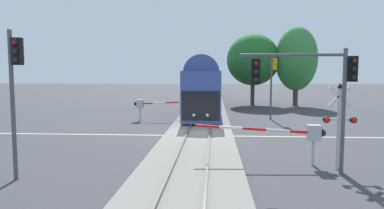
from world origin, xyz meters
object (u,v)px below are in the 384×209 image
(elm_centre_background, at_px, (253,60))
(traffic_signal_near_right, at_px, (314,80))
(oak_far_right, at_px, (296,59))
(commuter_train, at_px, (207,83))
(crossing_signal_mast, at_px, (339,117))
(traffic_signal_near_left, at_px, (15,80))
(crossing_gate_near, at_px, (299,133))
(traffic_signal_far_side, at_px, (273,76))
(crossing_gate_far, at_px, (148,104))

(elm_centre_background, bearing_deg, traffic_signal_near_right, -91.86)
(oak_far_right, bearing_deg, commuter_train, 174.17)
(crossing_signal_mast, height_order, traffic_signal_near_left, traffic_signal_near_left)
(crossing_gate_near, bearing_deg, traffic_signal_near_left, -165.35)
(crossing_gate_near, distance_m, traffic_signal_far_side, 15.67)
(crossing_gate_near, distance_m, crossing_signal_mast, 1.81)
(commuter_train, bearing_deg, traffic_signal_near_right, -81.01)
(commuter_train, xyz_separation_m, traffic_signal_near_right, (4.88, -30.87, 1.00))
(traffic_signal_far_side, xyz_separation_m, elm_centre_background, (-0.21, 14.05, 1.97))
(crossing_signal_mast, height_order, crossing_gate_far, crossing_signal_mast)
(traffic_signal_near_left, xyz_separation_m, oak_far_right, (17.46, 31.21, 2.02))
(crossing_signal_mast, xyz_separation_m, crossing_gate_far, (-10.83, 14.57, -0.82))
(commuter_train, xyz_separation_m, traffic_signal_near_left, (-6.44, -32.34, 1.01))
(crossing_gate_near, relative_size, crossing_gate_far, 0.93)
(crossing_signal_mast, height_order, traffic_signal_near_right, traffic_signal_near_right)
(crossing_gate_near, height_order, oak_far_right, oak_far_right)
(traffic_signal_far_side, bearing_deg, crossing_signal_mast, -89.63)
(crossing_gate_near, relative_size, traffic_signal_near_left, 1.02)
(commuter_train, distance_m, traffic_signal_near_right, 31.27)
(crossing_gate_near, height_order, traffic_signal_far_side, traffic_signal_far_side)
(crossing_gate_near, xyz_separation_m, crossing_signal_mast, (1.48, -0.66, 0.82))
(commuter_train, distance_m, traffic_signal_near_left, 32.99)
(traffic_signal_near_left, distance_m, elm_centre_background, 34.72)
(commuter_train, bearing_deg, crossing_signal_mast, -78.35)
(commuter_train, relative_size, traffic_signal_near_right, 8.42)
(traffic_signal_far_side, relative_size, elm_centre_background, 0.63)
(crossing_gate_near, distance_m, crossing_gate_far, 16.76)
(commuter_train, height_order, crossing_gate_near, commuter_train)
(traffic_signal_near_left, relative_size, elm_centre_background, 0.63)
(traffic_signal_far_side, bearing_deg, crossing_gate_far, -171.93)
(traffic_signal_near_left, height_order, elm_centre_background, elm_centre_background)
(traffic_signal_far_side, height_order, elm_centre_background, elm_centre_background)
(crossing_signal_mast, xyz_separation_m, traffic_signal_far_side, (-0.10, 16.09, 1.54))
(traffic_signal_near_right, bearing_deg, crossing_gate_far, 121.75)
(traffic_signal_near_right, xyz_separation_m, traffic_signal_near_left, (-11.32, -1.46, 0.01))
(traffic_signal_near_right, relative_size, traffic_signal_near_left, 0.89)
(crossing_gate_far, xyz_separation_m, traffic_signal_far_side, (10.72, 1.52, 2.35))
(traffic_signal_far_side, bearing_deg, traffic_signal_near_left, -124.33)
(traffic_signal_near_left, bearing_deg, commuter_train, 78.74)
(crossing_signal_mast, xyz_separation_m, traffic_signal_near_left, (-12.64, -2.26, 1.55))
(commuter_train, relative_size, crossing_gate_far, 6.81)
(crossing_signal_mast, xyz_separation_m, elm_centre_background, (-0.31, 30.14, 3.51))
(traffic_signal_near_left, bearing_deg, traffic_signal_far_side, 55.67)
(oak_far_right, bearing_deg, crossing_signal_mast, -99.46)
(crossing_gate_far, distance_m, oak_far_right, 21.71)
(crossing_gate_near, bearing_deg, crossing_signal_mast, -23.95)
(traffic_signal_far_side, relative_size, oak_far_right, 0.58)
(crossing_gate_far, bearing_deg, crossing_signal_mast, -53.38)
(traffic_signal_far_side, distance_m, oak_far_right, 13.92)
(elm_centre_background, bearing_deg, traffic_signal_near_left, -110.83)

